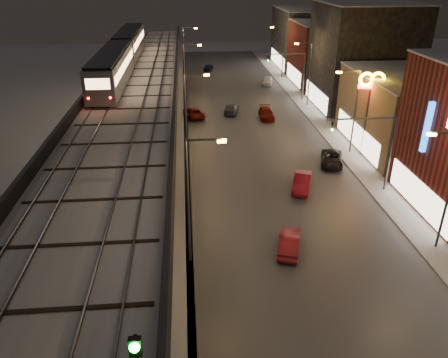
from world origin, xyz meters
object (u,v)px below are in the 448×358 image
car_far_white (208,67)px  car_onc_white (266,114)px  subway_train (122,53)px  car_onc_red (267,81)px  car_near_white (289,243)px  car_mid_silver (194,113)px  car_onc_dark (332,159)px  car_mid_dark (231,109)px  car_onc_silver (302,183)px

car_far_white → car_onc_white: size_ratio=0.81×
subway_train → car_onc_white: size_ratio=7.89×
car_onc_red → car_near_white: bearing=-85.7°
car_mid_silver → car_onc_red: bearing=-141.9°
car_far_white → car_onc_dark: size_ratio=0.81×
car_mid_silver → car_mid_dark: (5.24, 1.20, -0.02)m
car_near_white → car_onc_silver: 9.75m
car_mid_silver → car_onc_silver: car_onc_silver is taller
subway_train → car_mid_silver: 11.80m
car_mid_dark → car_onc_dark: car_onc_dark is taller
car_near_white → car_onc_white: car_near_white is taller
car_mid_dark → car_onc_silver: (3.99, -23.38, 0.08)m
car_onc_dark → car_onc_white: car_onc_white is taller
subway_train → car_mid_dark: subway_train is taller
car_onc_red → car_mid_silver: bearing=-115.2°
car_far_white → car_onc_red: bearing=142.5°
subway_train → car_far_white: 31.63m
car_near_white → car_mid_silver: size_ratio=0.88×
subway_train → car_onc_white: bearing=-7.5°
car_mid_silver → car_onc_dark: (13.66, -16.98, -0.01)m
car_onc_dark → car_onc_white: bearing=120.8°
subway_train → car_onc_dark: subway_train is taller
car_mid_silver → car_onc_white: 9.75m
car_near_white → car_onc_dark: bearing=-101.8°
car_mid_dark → car_onc_dark: size_ratio=0.93×
subway_train → car_onc_dark: (22.51, -18.02, -7.74)m
car_mid_silver → subway_train: bearing=-20.8°
car_near_white → car_mid_silver: car_near_white is taller
subway_train → car_onc_silver: size_ratio=8.43×
car_mid_dark → car_near_white: bearing=104.4°
car_near_white → car_onc_white: bearing=-80.7°
car_near_white → car_onc_red: 48.68m
car_onc_dark → car_near_white: bearing=-101.8°
subway_train → car_mid_silver: (8.85, -1.04, -7.73)m
car_onc_red → car_onc_silver: bearing=-82.9°
car_near_white → car_far_white: size_ratio=1.10×
car_onc_silver → subway_train: bearing=146.8°
subway_train → car_mid_dark: size_ratio=8.46×
car_far_white → car_onc_red: 15.44m
car_mid_dark → car_far_white: car_far_white is taller
car_onc_red → car_mid_dark: bearing=-103.9°
car_mid_dark → car_far_white: 27.90m
car_far_white → car_near_white: bearing=107.3°
car_near_white → car_onc_red: size_ratio=0.97×
subway_train → car_mid_dark: (14.08, 0.16, -7.76)m
car_far_white → car_onc_red: size_ratio=0.88×
car_onc_silver → car_onc_dark: 6.83m
car_onc_red → subway_train: bearing=-131.6°
subway_train → car_far_white: bearing=66.0°
car_mid_silver → car_onc_silver: bearing=98.5°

